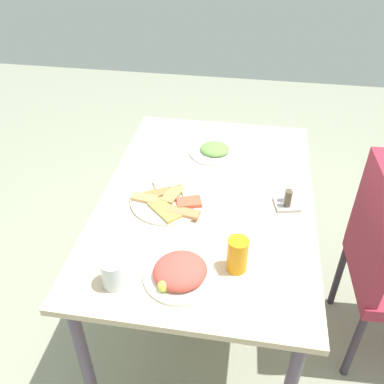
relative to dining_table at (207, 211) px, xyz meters
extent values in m
plane|color=gray|center=(0.00, 0.00, -0.65)|extent=(6.00, 6.00, 0.00)
cube|color=beige|center=(0.00, 0.00, 0.06)|extent=(1.24, 0.82, 0.02)
cylinder|color=#524458|center=(-0.56, -0.35, -0.30)|extent=(0.04, 0.04, 0.70)
cylinder|color=#524458|center=(0.56, -0.35, -0.30)|extent=(0.04, 0.04, 0.70)
cylinder|color=#524458|center=(-0.56, 0.35, -0.30)|extent=(0.04, 0.04, 0.70)
cube|color=maroon|center=(0.03, 0.64, 0.03)|extent=(0.40, 0.07, 0.46)
cylinder|color=#342C37|center=(0.22, 0.65, -0.45)|extent=(0.03, 0.03, 0.39)
cylinder|color=#342C37|center=(-0.16, 0.63, -0.45)|extent=(0.03, 0.03, 0.39)
cylinder|color=white|center=(0.06, -0.14, 0.08)|extent=(0.29, 0.29, 0.01)
cube|color=tan|center=(0.04, -0.13, 0.09)|extent=(0.12, 0.08, 0.01)
cube|color=#E6BE82|center=(-0.03, -0.16, 0.10)|extent=(0.11, 0.13, 0.01)
cube|color=#D8543A|center=(0.08, -0.06, 0.10)|extent=(0.08, 0.11, 0.02)
cube|color=olive|center=(0.04, -0.19, 0.09)|extent=(0.10, 0.11, 0.01)
cube|color=#B19146|center=(0.13, -0.14, 0.09)|extent=(0.14, 0.15, 0.01)
cube|color=beige|center=(-0.01, -0.07, 0.09)|extent=(0.11, 0.09, 0.01)
cube|color=tan|center=(0.08, -0.23, 0.10)|extent=(0.06, 0.11, 0.01)
cube|color=#BC794A|center=(0.13, -0.07, 0.09)|extent=(0.06, 0.13, 0.01)
cylinder|color=white|center=(0.43, -0.03, 0.08)|extent=(0.23, 0.23, 0.01)
ellipsoid|color=#D04B40|center=(0.43, -0.03, 0.10)|extent=(0.24, 0.24, 0.07)
sphere|color=#E0E34A|center=(0.49, -0.07, 0.10)|extent=(0.04, 0.04, 0.04)
cylinder|color=white|center=(-0.32, -0.01, 0.08)|extent=(0.23, 0.23, 0.01)
ellipsoid|color=#6EA14A|center=(-0.32, -0.01, 0.10)|extent=(0.15, 0.16, 0.04)
cylinder|color=orange|center=(0.36, 0.14, 0.14)|extent=(0.09, 0.09, 0.12)
cylinder|color=silver|center=(0.48, -0.22, 0.12)|extent=(0.08, 0.08, 0.10)
cube|color=white|center=(0.15, 0.18, 0.08)|extent=(0.15, 0.15, 0.00)
cube|color=silver|center=(0.15, 0.16, 0.08)|extent=(0.18, 0.05, 0.00)
cube|color=silver|center=(0.15, 0.20, 0.08)|extent=(0.16, 0.06, 0.00)
cube|color=#B2B2B7|center=(0.01, 0.31, 0.08)|extent=(0.11, 0.11, 0.01)
cylinder|color=white|center=(-0.01, 0.31, 0.12)|extent=(0.03, 0.03, 0.07)
cylinder|color=#4D4434|center=(0.03, 0.31, 0.12)|extent=(0.03, 0.03, 0.07)
camera|label=1|loc=(1.30, 0.15, 1.09)|focal=39.38mm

